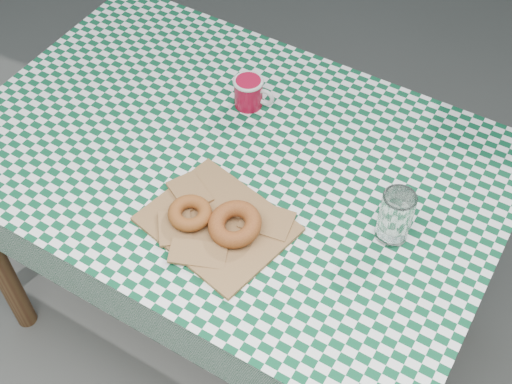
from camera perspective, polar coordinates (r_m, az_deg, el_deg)
ground at (r=2.21m, az=-4.91°, el=-10.44°), size 60.00×60.00×0.00m
table at (r=1.89m, az=-1.84°, el=-4.70°), size 1.33×0.96×0.75m
tablecloth at (r=1.59m, az=-2.18°, el=3.06°), size 1.36×0.99×0.01m
paper_bag at (r=1.46m, az=-3.27°, el=-2.65°), size 0.35×0.32×0.02m
bagel_front at (r=1.45m, az=-5.58°, el=-1.78°), size 0.12×0.12×0.03m
bagel_back at (r=1.42m, az=-1.80°, el=-2.70°), size 0.16×0.16×0.04m
coffee_mug at (r=1.69m, az=-0.64°, el=8.37°), size 0.14×0.14×0.08m
drinking_glass at (r=1.42m, az=11.63°, el=-2.03°), size 0.08×0.08×0.13m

